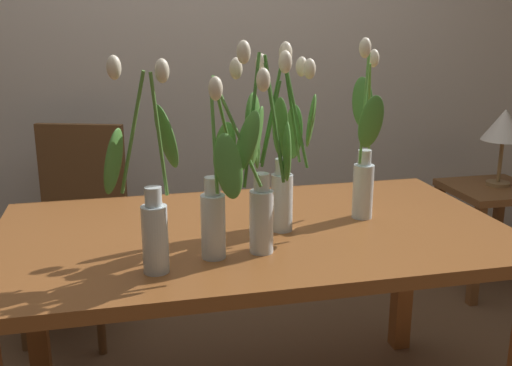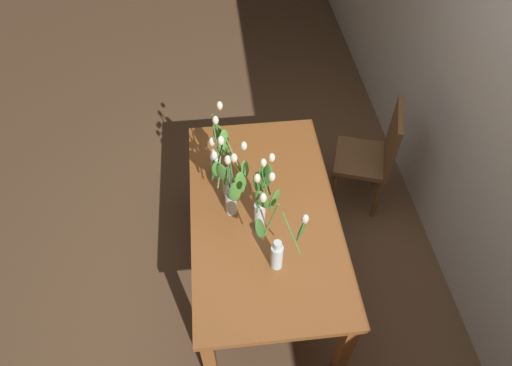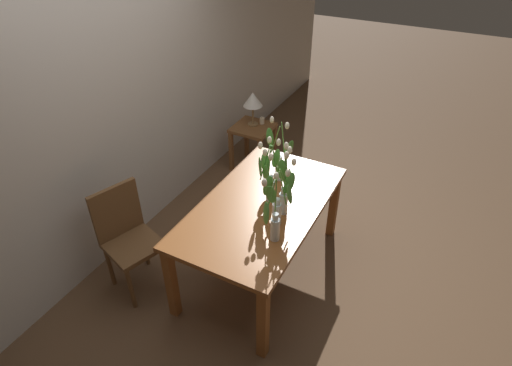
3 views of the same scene
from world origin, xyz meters
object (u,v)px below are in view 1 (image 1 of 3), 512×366
object	(u,v)px
dining_table	(254,255)
tulip_vase_3	(281,159)
dining_chair	(77,217)
tulip_vase_4	(364,160)
table_lamp	(504,127)
tulip_vase_1	(223,187)
tulip_vase_2	(150,203)
tulip_vase_0	(266,178)
side_table	(491,208)

from	to	relation	value
dining_table	tulip_vase_3	xyz separation A→B (m)	(0.08, -0.02, 0.32)
tulip_vase_3	dining_chair	bearing A→B (deg)	126.60
tulip_vase_4	dining_chair	bearing A→B (deg)	138.25
dining_chair	table_lamp	size ratio (longest dim) A/B	2.34
tulip_vase_1	tulip_vase_2	xyz separation A→B (m)	(-0.20, -0.05, -0.02)
tulip_vase_3	tulip_vase_2	bearing A→B (deg)	-150.19
dining_chair	tulip_vase_2	bearing A→B (deg)	-76.62
dining_chair	table_lamp	world-z (taller)	table_lamp
tulip_vase_4	table_lamp	bearing A→B (deg)	36.97
tulip_vase_1	tulip_vase_4	xyz separation A→B (m)	(0.51, 0.24, -0.01)
dining_table	tulip_vase_1	xyz separation A→B (m)	(-0.13, -0.21, 0.29)
dining_table	tulip_vase_2	bearing A→B (deg)	-142.23
tulip_vase_0	dining_chair	xyz separation A→B (m)	(-0.60, 1.10, -0.43)
dining_chair	table_lamp	distance (m)	2.14
tulip_vase_3	table_lamp	xyz separation A→B (m)	(1.42, 0.90, -0.11)
tulip_vase_4	dining_table	bearing A→B (deg)	-175.82
tulip_vase_4	tulip_vase_0	bearing A→B (deg)	-150.08
tulip_vase_3	side_table	size ratio (longest dim) A/B	0.98
tulip_vase_1	side_table	world-z (taller)	tulip_vase_1
tulip_vase_0	tulip_vase_3	size ratio (longest dim) A/B	1.09
side_table	tulip_vase_4	bearing A→B (deg)	-142.71
tulip_vase_4	side_table	bearing A→B (deg)	37.29
tulip_vase_1	tulip_vase_4	world-z (taller)	tulip_vase_4
dining_table	tulip_vase_2	xyz separation A→B (m)	(-0.33, -0.26, 0.28)
side_table	dining_chair	bearing A→B (deg)	178.61
dining_table	tulip_vase_1	distance (m)	0.38
tulip_vase_3	tulip_vase_4	xyz separation A→B (m)	(0.30, 0.05, -0.03)
tulip_vase_0	tulip_vase_2	xyz separation A→B (m)	(-0.32, -0.06, -0.03)
tulip_vase_2	tulip_vase_3	bearing A→B (deg)	29.81
dining_chair	table_lamp	bearing A→B (deg)	-0.82
tulip_vase_0	tulip_vase_2	bearing A→B (deg)	-169.22
tulip_vase_1	dining_chair	bearing A→B (deg)	113.05
tulip_vase_0	tulip_vase_4	xyz separation A→B (m)	(0.39, 0.22, -0.02)
tulip_vase_0	dining_chair	world-z (taller)	tulip_vase_0
dining_chair	tulip_vase_4	bearing A→B (deg)	-41.75
tulip_vase_2	tulip_vase_3	world-z (taller)	tulip_vase_2
tulip_vase_0	side_table	bearing A→B (deg)	35.48
dining_chair	side_table	distance (m)	2.07
tulip_vase_0	tulip_vase_1	size ratio (longest dim) A/B	1.09
table_lamp	dining_chair	bearing A→B (deg)	179.18
tulip_vase_0	side_table	distance (m)	1.89
table_lamp	tulip_vase_3	bearing A→B (deg)	-147.79
tulip_vase_0	tulip_vase_3	xyz separation A→B (m)	(0.09, 0.17, 0.01)
tulip_vase_2	side_table	bearing A→B (deg)	31.78
dining_table	tulip_vase_4	world-z (taller)	tulip_vase_4
tulip_vase_3	table_lamp	bearing A→B (deg)	32.21
tulip_vase_4	table_lamp	distance (m)	1.41
tulip_vase_0	tulip_vase_2	size ratio (longest dim) A/B	1.06
tulip_vase_0	tulip_vase_1	xyz separation A→B (m)	(-0.12, -0.01, -0.01)
dining_table	tulip_vase_2	world-z (taller)	tulip_vase_2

